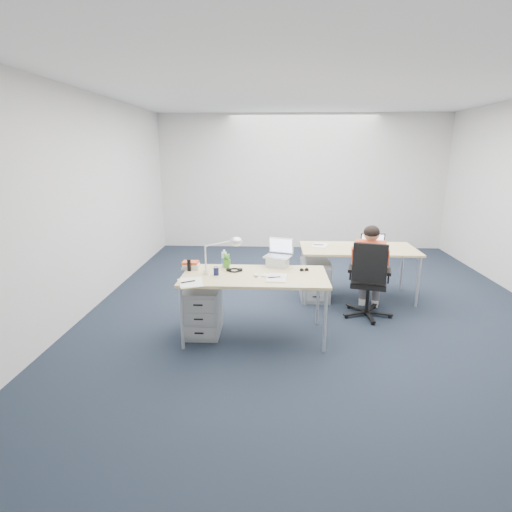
# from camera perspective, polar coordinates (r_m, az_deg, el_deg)

# --- Properties ---
(floor) EXTENTS (7.00, 7.00, 0.00)m
(floor) POSITION_cam_1_polar(r_m,az_deg,el_deg) (5.50, 8.54, -7.33)
(floor) COLOR black
(floor) RESTS_ON ground
(room) EXTENTS (6.02, 7.02, 2.80)m
(room) POSITION_cam_1_polar(r_m,az_deg,el_deg) (5.10, 9.29, 10.78)
(room) COLOR beige
(room) RESTS_ON ground
(desk_near) EXTENTS (1.60, 0.80, 0.73)m
(desk_near) POSITION_cam_1_polar(r_m,az_deg,el_deg) (4.42, -0.21, -3.28)
(desk_near) COLOR tan
(desk_near) RESTS_ON ground
(desk_far) EXTENTS (1.60, 0.80, 0.73)m
(desk_far) POSITION_cam_1_polar(r_m,az_deg,el_deg) (5.81, 14.37, 0.69)
(desk_far) COLOR tan
(desk_far) RESTS_ON ground
(office_chair) EXTENTS (0.77, 0.77, 1.00)m
(office_chair) POSITION_cam_1_polar(r_m,az_deg,el_deg) (5.27, 15.66, -5.44)
(office_chair) COLOR black
(office_chair) RESTS_ON ground
(seated_person) EXTENTS (0.49, 0.69, 1.17)m
(seated_person) POSITION_cam_1_polar(r_m,az_deg,el_deg) (5.33, 15.94, -1.74)
(seated_person) COLOR #C43F1C
(seated_person) RESTS_ON ground
(drawer_pedestal_near) EXTENTS (0.40, 0.50, 0.55)m
(drawer_pedestal_near) POSITION_cam_1_polar(r_m,az_deg,el_deg) (4.67, -7.62, -7.76)
(drawer_pedestal_near) COLOR #919496
(drawer_pedestal_near) RESTS_ON ground
(drawer_pedestal_far) EXTENTS (0.40, 0.50, 0.55)m
(drawer_pedestal_far) POSITION_cam_1_polar(r_m,az_deg,el_deg) (5.74, 8.41, -3.41)
(drawer_pedestal_far) COLOR #919496
(drawer_pedestal_far) RESTS_ON ground
(silver_laptop) EXTENTS (0.36, 0.32, 0.32)m
(silver_laptop) POSITION_cam_1_polar(r_m,az_deg,el_deg) (4.70, 3.12, 0.41)
(silver_laptop) COLOR silver
(silver_laptop) RESTS_ON desk_near
(wireless_keyboard) EXTENTS (0.28, 0.20, 0.01)m
(wireless_keyboard) POSITION_cam_1_polar(r_m,az_deg,el_deg) (4.34, 2.50, -2.91)
(wireless_keyboard) COLOR white
(wireless_keyboard) RESTS_ON desk_near
(computer_mouse) EXTENTS (0.07, 0.10, 0.03)m
(computer_mouse) POSITION_cam_1_polar(r_m,az_deg,el_deg) (4.36, 0.00, -2.72)
(computer_mouse) COLOR white
(computer_mouse) RESTS_ON desk_near
(headphones) EXTENTS (0.19, 0.15, 0.03)m
(headphones) POSITION_cam_1_polar(r_m,az_deg,el_deg) (4.55, -3.11, -1.97)
(headphones) COLOR black
(headphones) RESTS_ON desk_near
(can_koozie) EXTENTS (0.06, 0.06, 0.10)m
(can_koozie) POSITION_cam_1_polar(r_m,az_deg,el_deg) (4.41, -5.72, -2.11)
(can_koozie) COLOR #14183F
(can_koozie) RESTS_ON desk_near
(water_bottle) EXTENTS (0.08, 0.08, 0.20)m
(water_bottle) POSITION_cam_1_polar(r_m,az_deg,el_deg) (4.70, -4.57, -0.33)
(water_bottle) COLOR silver
(water_bottle) RESTS_ON desk_near
(bear_figurine) EXTENTS (0.11, 0.10, 0.17)m
(bear_figurine) POSITION_cam_1_polar(r_m,az_deg,el_deg) (4.66, -4.20, -0.66)
(bear_figurine) COLOR #2D7E21
(bear_figurine) RESTS_ON desk_near
(book_stack) EXTENTS (0.23, 0.21, 0.09)m
(book_stack) POSITION_cam_1_polar(r_m,az_deg,el_deg) (4.68, -9.29, -1.29)
(book_stack) COLOR silver
(book_stack) RESTS_ON desk_near
(cordless_phone) EXTENTS (0.04, 0.03, 0.14)m
(cordless_phone) POSITION_cam_1_polar(r_m,az_deg,el_deg) (4.59, -9.54, -1.33)
(cordless_phone) COLOR black
(cordless_phone) RESTS_ON desk_near
(papers_left) EXTENTS (0.30, 0.37, 0.01)m
(papers_left) POSITION_cam_1_polar(r_m,az_deg,el_deg) (4.19, -9.40, -3.79)
(papers_left) COLOR #DBD67E
(papers_left) RESTS_ON desk_near
(papers_right) EXTENTS (0.22, 0.30, 0.01)m
(papers_right) POSITION_cam_1_polar(r_m,az_deg,el_deg) (4.29, 2.87, -3.18)
(papers_right) COLOR #DBD67E
(papers_right) RESTS_ON desk_near
(sunglasses) EXTENTS (0.12, 0.07, 0.02)m
(sunglasses) POSITION_cam_1_polar(r_m,az_deg,el_deg) (4.57, 6.90, -2.01)
(sunglasses) COLOR black
(sunglasses) RESTS_ON desk_near
(desk_lamp) EXTENTS (0.40, 0.17, 0.44)m
(desk_lamp) POSITION_cam_1_polar(r_m,az_deg,el_deg) (4.41, -5.54, 0.19)
(desk_lamp) COLOR silver
(desk_lamp) RESTS_ON desk_near
(dark_laptop) EXTENTS (0.33, 0.32, 0.24)m
(dark_laptop) POSITION_cam_1_polar(r_m,az_deg,el_deg) (5.65, 16.53, 1.86)
(dark_laptop) COLOR black
(dark_laptop) RESTS_ON desk_far
(far_cup) EXTENTS (0.09, 0.09, 0.11)m
(far_cup) POSITION_cam_1_polar(r_m,az_deg,el_deg) (5.96, 16.44, 1.90)
(far_cup) COLOR white
(far_cup) RESTS_ON desk_far
(far_papers) EXTENTS (0.28, 0.33, 0.01)m
(far_papers) POSITION_cam_1_polar(r_m,az_deg,el_deg) (5.81, 9.13, 1.49)
(far_papers) COLOR white
(far_papers) RESTS_ON desk_far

